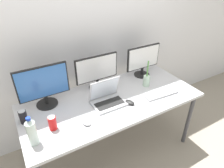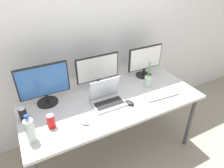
{
  "view_description": "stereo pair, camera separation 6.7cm",
  "coord_description": "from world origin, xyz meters",
  "px_view_note": "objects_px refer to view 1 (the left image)",
  "views": [
    {
      "loc": [
        -0.81,
        -1.41,
        1.93
      ],
      "look_at": [
        0.0,
        0.0,
        0.92
      ],
      "focal_mm": 32.0,
      "sensor_mm": 36.0,
      "label": 1
    },
    {
      "loc": [
        -0.75,
        -1.44,
        1.93
      ],
      "look_at": [
        0.0,
        0.0,
        0.92
      ],
      "focal_mm": 32.0,
      "sensor_mm": 36.0,
      "label": 2
    }
  ],
  "objects_px": {
    "water_bottle": "(32,132)",
    "soda_can_near_keyboard": "(52,123)",
    "monitor_center": "(97,71)",
    "monitor_right": "(143,60)",
    "mouse_by_keyboard": "(86,122)",
    "laptop_silver": "(107,98)",
    "work_desk": "(112,104)",
    "soda_can_by_laptop": "(23,117)",
    "mouse_by_laptop": "(130,102)",
    "keyboard_main": "(161,94)",
    "monitor_left": "(43,85)",
    "bamboo_vase": "(146,80)"
  },
  "relations": [
    {
      "from": "water_bottle",
      "to": "soda_can_near_keyboard",
      "type": "height_order",
      "value": "water_bottle"
    },
    {
      "from": "monitor_center",
      "to": "monitor_right",
      "type": "distance_m",
      "value": 0.6
    },
    {
      "from": "mouse_by_keyboard",
      "to": "laptop_silver",
      "type": "bearing_deg",
      "value": 17.06
    },
    {
      "from": "laptop_silver",
      "to": "soda_can_near_keyboard",
      "type": "relative_size",
      "value": 2.51
    },
    {
      "from": "laptop_silver",
      "to": "mouse_by_keyboard",
      "type": "bearing_deg",
      "value": -148.91
    },
    {
      "from": "work_desk",
      "to": "water_bottle",
      "type": "distance_m",
      "value": 0.84
    },
    {
      "from": "soda_can_by_laptop",
      "to": "mouse_by_keyboard",
      "type": "bearing_deg",
      "value": -32.11
    },
    {
      "from": "soda_can_by_laptop",
      "to": "monitor_center",
      "type": "bearing_deg",
      "value": 12.69
    },
    {
      "from": "monitor_right",
      "to": "work_desk",
      "type": "bearing_deg",
      "value": -155.97
    },
    {
      "from": "work_desk",
      "to": "laptop_silver",
      "type": "bearing_deg",
      "value": -162.19
    },
    {
      "from": "soda_can_near_keyboard",
      "to": "monitor_right",
      "type": "bearing_deg",
      "value": 17.2
    },
    {
      "from": "mouse_by_keyboard",
      "to": "soda_can_by_laptop",
      "type": "bearing_deg",
      "value": 133.87
    },
    {
      "from": "water_bottle",
      "to": "soda_can_by_laptop",
      "type": "bearing_deg",
      "value": 95.69
    },
    {
      "from": "laptop_silver",
      "to": "mouse_by_keyboard",
      "type": "distance_m",
      "value": 0.35
    },
    {
      "from": "work_desk",
      "to": "monitor_right",
      "type": "bearing_deg",
      "value": 24.03
    },
    {
      "from": "mouse_by_laptop",
      "to": "soda_can_near_keyboard",
      "type": "distance_m",
      "value": 0.74
    },
    {
      "from": "work_desk",
      "to": "water_bottle",
      "type": "height_order",
      "value": "water_bottle"
    },
    {
      "from": "keyboard_main",
      "to": "monitor_right",
      "type": "bearing_deg",
      "value": 83.24
    },
    {
      "from": "monitor_left",
      "to": "work_desk",
      "type": "bearing_deg",
      "value": -22.06
    },
    {
      "from": "work_desk",
      "to": "mouse_by_laptop",
      "type": "distance_m",
      "value": 0.2
    },
    {
      "from": "mouse_by_laptop",
      "to": "soda_can_near_keyboard",
      "type": "bearing_deg",
      "value": 156.44
    },
    {
      "from": "keyboard_main",
      "to": "water_bottle",
      "type": "distance_m",
      "value": 1.28
    },
    {
      "from": "monitor_left",
      "to": "monitor_right",
      "type": "bearing_deg",
      "value": 0.67
    },
    {
      "from": "monitor_left",
      "to": "water_bottle",
      "type": "bearing_deg",
      "value": -115.35
    },
    {
      "from": "keyboard_main",
      "to": "soda_can_near_keyboard",
      "type": "height_order",
      "value": "soda_can_near_keyboard"
    },
    {
      "from": "mouse_by_keyboard",
      "to": "mouse_by_laptop",
      "type": "height_order",
      "value": "mouse_by_keyboard"
    },
    {
      "from": "monitor_left",
      "to": "mouse_by_laptop",
      "type": "relative_size",
      "value": 4.58
    },
    {
      "from": "laptop_silver",
      "to": "work_desk",
      "type": "bearing_deg",
      "value": 17.81
    },
    {
      "from": "keyboard_main",
      "to": "monitor_left",
      "type": "bearing_deg",
      "value": 162.8
    },
    {
      "from": "monitor_left",
      "to": "monitor_center",
      "type": "xyz_separation_m",
      "value": [
        0.56,
        0.02,
        -0.01
      ]
    },
    {
      "from": "mouse_by_keyboard",
      "to": "bamboo_vase",
      "type": "height_order",
      "value": "bamboo_vase"
    },
    {
      "from": "mouse_by_keyboard",
      "to": "water_bottle",
      "type": "relative_size",
      "value": 0.35
    },
    {
      "from": "work_desk",
      "to": "monitor_center",
      "type": "height_order",
      "value": "monitor_center"
    },
    {
      "from": "water_bottle",
      "to": "soda_can_by_laptop",
      "type": "xyz_separation_m",
      "value": [
        -0.03,
        0.28,
        -0.05
      ]
    },
    {
      "from": "laptop_silver",
      "to": "keyboard_main",
      "type": "bearing_deg",
      "value": -15.96
    },
    {
      "from": "keyboard_main",
      "to": "monitor_center",
      "type": "bearing_deg",
      "value": 143.5
    },
    {
      "from": "work_desk",
      "to": "mouse_by_keyboard",
      "type": "bearing_deg",
      "value": -151.14
    },
    {
      "from": "mouse_by_keyboard",
      "to": "soda_can_near_keyboard",
      "type": "height_order",
      "value": "soda_can_near_keyboard"
    },
    {
      "from": "keyboard_main",
      "to": "water_bottle",
      "type": "relative_size",
      "value": 1.46
    },
    {
      "from": "water_bottle",
      "to": "bamboo_vase",
      "type": "bearing_deg",
      "value": 10.6
    },
    {
      "from": "work_desk",
      "to": "mouse_by_keyboard",
      "type": "distance_m",
      "value": 0.43
    },
    {
      "from": "monitor_left",
      "to": "keyboard_main",
      "type": "xyz_separation_m",
      "value": [
        1.07,
        -0.42,
        -0.21
      ]
    },
    {
      "from": "mouse_by_keyboard",
      "to": "bamboo_vase",
      "type": "distance_m",
      "value": 0.86
    },
    {
      "from": "mouse_by_laptop",
      "to": "soda_can_by_laptop",
      "type": "distance_m",
      "value": 0.96
    },
    {
      "from": "bamboo_vase",
      "to": "mouse_by_keyboard",
      "type": "bearing_deg",
      "value": -163.95
    },
    {
      "from": "monitor_right",
      "to": "keyboard_main",
      "type": "distance_m",
      "value": 0.48
    },
    {
      "from": "monitor_right",
      "to": "mouse_by_laptop",
      "type": "distance_m",
      "value": 0.63
    },
    {
      "from": "laptop_silver",
      "to": "monitor_center",
      "type": "bearing_deg",
      "value": 82.62
    },
    {
      "from": "monitor_center",
      "to": "soda_can_near_keyboard",
      "type": "height_order",
      "value": "monitor_center"
    },
    {
      "from": "laptop_silver",
      "to": "mouse_by_laptop",
      "type": "xyz_separation_m",
      "value": [
        0.18,
        -0.13,
        -0.04
      ]
    }
  ]
}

